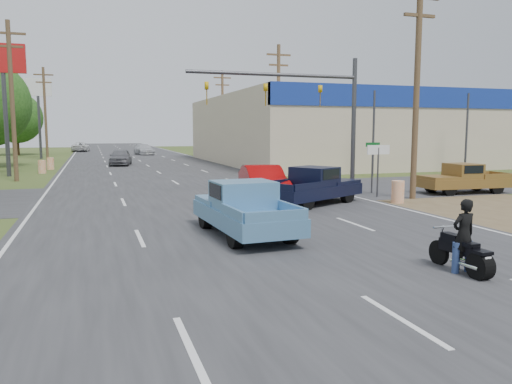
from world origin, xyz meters
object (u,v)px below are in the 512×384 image
object	(u,v)px
blue_pickup	(243,208)
distant_car_grey	(121,157)
distant_car_silver	(144,150)
distant_car_white	(81,147)
rider	(463,239)
red_convertible	(263,183)
navy_pickup	(315,185)
motorcycle	(464,255)
brown_pickup	(462,178)

from	to	relation	value
blue_pickup	distant_car_grey	world-z (taller)	blue_pickup
distant_car_grey	distant_car_silver	distance (m)	21.50
blue_pickup	distant_car_white	size ratio (longest dim) A/B	0.98
rider	distant_car_grey	distance (m)	39.56
red_convertible	distant_car_white	distance (m)	61.74
red_convertible	navy_pickup	bearing A→B (deg)	-46.12
motorcycle	rider	xyz separation A→B (m)	(-0.00, 0.04, 0.37)
blue_pickup	navy_pickup	world-z (taller)	blue_pickup
navy_pickup	brown_pickup	world-z (taller)	navy_pickup
blue_pickup	distant_car_white	xyz separation A→B (m)	(-5.99, 68.46, -0.11)
motorcycle	distant_car_silver	world-z (taller)	distant_car_silver
brown_pickup	distant_car_grey	xyz separation A→B (m)	(-15.53, 27.22, -0.01)
distant_car_silver	distant_car_white	size ratio (longest dim) A/B	0.93
blue_pickup	navy_pickup	size ratio (longest dim) A/B	0.98
distant_car_grey	distant_car_white	xyz separation A→B (m)	(-4.15, 34.83, -0.04)
motorcycle	rider	world-z (taller)	rider
motorcycle	brown_pickup	distance (m)	15.78
red_convertible	rider	bearing A→B (deg)	-81.69
distant_car_silver	red_convertible	bearing A→B (deg)	-98.28
blue_pickup	distant_car_silver	distance (m)	54.77
red_convertible	distant_car_white	size ratio (longest dim) A/B	0.91
blue_pickup	rider	bearing A→B (deg)	-61.11
motorcycle	distant_car_grey	bearing A→B (deg)	95.92
blue_pickup	distant_car_white	distance (m)	68.73
red_convertible	distant_car_grey	xyz separation A→B (m)	(-5.05, 26.22, -0.02)
motorcycle	brown_pickup	size ratio (longest dim) A/B	0.40
red_convertible	motorcycle	bearing A→B (deg)	-81.69
blue_pickup	brown_pickup	size ratio (longest dim) A/B	1.09
rider	distant_car_white	distance (m)	74.64
motorcycle	navy_pickup	world-z (taller)	navy_pickup
brown_pickup	distant_car_grey	bearing A→B (deg)	32.63
brown_pickup	rider	bearing A→B (deg)	142.47
blue_pickup	distant_car_white	bearing A→B (deg)	91.94
distant_car_white	distant_car_grey	bearing A→B (deg)	101.09
red_convertible	motorcycle	world-z (taller)	red_convertible
motorcycle	navy_pickup	size ratio (longest dim) A/B	0.36
motorcycle	rider	size ratio (longest dim) A/B	1.20
navy_pickup	distant_car_silver	distance (m)	49.54
red_convertible	distant_car_silver	world-z (taller)	red_convertible
rider	brown_pickup	xyz separation A→B (m)	(10.22, 11.98, -0.02)
motorcycle	blue_pickup	size ratio (longest dim) A/B	0.37
distant_car_grey	distant_car_silver	size ratio (longest dim) A/B	0.93
red_convertible	motorcycle	size ratio (longest dim) A/B	2.51
distant_car_white	red_convertible	bearing A→B (deg)	102.87
rider	distant_car_silver	xyz separation A→B (m)	(-1.10, 60.29, -0.09)
red_convertible	rider	size ratio (longest dim) A/B	3.01
rider	distant_car_silver	size ratio (longest dim) A/B	0.33
motorcycle	blue_pickup	world-z (taller)	blue_pickup
rider	navy_pickup	xyz separation A→B (m)	(1.36, 10.81, 0.03)
rider	navy_pickup	bearing A→B (deg)	-98.97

